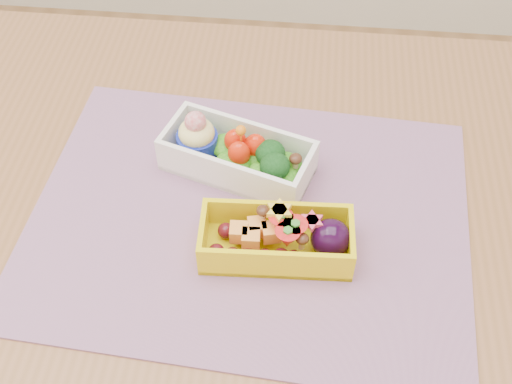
# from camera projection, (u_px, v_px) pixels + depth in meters

# --- Properties ---
(table) EXTENTS (1.20, 0.80, 0.75)m
(table) POSITION_uv_depth(u_px,v_px,m) (211.00, 286.00, 0.79)
(table) COLOR brown
(table) RESTS_ON ground
(placemat) EXTENTS (0.51, 0.41, 0.00)m
(placemat) POSITION_uv_depth(u_px,v_px,m) (249.00, 217.00, 0.73)
(placemat) COLOR #9D6C8A
(placemat) RESTS_ON table
(bento_white) EXTENTS (0.19, 0.13, 0.07)m
(bento_white) POSITION_uv_depth(u_px,v_px,m) (237.00, 155.00, 0.76)
(bento_white) COLOR white
(bento_white) RESTS_ON placemat
(bento_yellow) EXTENTS (0.16, 0.08, 0.05)m
(bento_yellow) POSITION_uv_depth(u_px,v_px,m) (280.00, 239.00, 0.68)
(bento_yellow) COLOR yellow
(bento_yellow) RESTS_ON placemat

